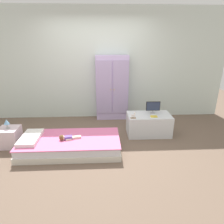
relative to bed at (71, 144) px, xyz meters
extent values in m
cube|color=brown|center=(0.51, 0.18, -0.13)|extent=(10.00, 10.00, 0.02)
cube|color=silver|center=(0.51, 1.75, 1.23)|extent=(6.40, 0.05, 2.70)
cube|color=silver|center=(0.00, 0.00, -0.07)|extent=(1.82, 0.88, 0.11)
cube|color=silver|center=(0.00, 0.00, 0.05)|extent=(1.78, 0.84, 0.13)
cube|color=pink|center=(0.00, 0.00, 0.12)|extent=(1.81, 0.87, 0.02)
cube|color=white|center=(-0.71, 0.00, 0.16)|extent=(0.32, 0.63, 0.07)
cube|color=#6B4CB2|center=(-0.02, -0.03, 0.16)|extent=(0.15, 0.11, 0.06)
cube|color=beige|center=(0.11, 0.02, 0.15)|extent=(0.16, 0.07, 0.04)
cube|color=beige|center=(0.12, -0.01, 0.15)|extent=(0.16, 0.07, 0.04)
cube|color=beige|center=(-0.03, 0.02, 0.14)|extent=(0.10, 0.05, 0.03)
cube|color=beige|center=(-0.01, -0.08, 0.14)|extent=(0.10, 0.05, 0.03)
sphere|color=beige|center=(-0.12, -0.06, 0.17)|extent=(0.09, 0.09, 0.09)
sphere|color=brown|center=(-0.14, -0.06, 0.17)|extent=(0.10, 0.10, 0.10)
cube|color=silver|center=(-1.20, 0.23, 0.06)|extent=(0.37, 0.37, 0.37)
cylinder|color=#B7B2AD|center=(-1.20, 0.23, 0.25)|extent=(0.08, 0.08, 0.01)
cylinder|color=#B7B2AD|center=(-1.20, 0.23, 0.30)|extent=(0.02, 0.02, 0.08)
cone|color=#7AB2E0|center=(-1.20, 0.23, 0.38)|extent=(0.11, 0.11, 0.09)
cube|color=silver|center=(0.85, 1.58, 0.68)|extent=(0.80, 0.25, 1.60)
cube|color=#AF9DC9|center=(0.65, 1.45, 0.72)|extent=(0.37, 0.02, 1.31)
cube|color=#AF9DC9|center=(1.05, 1.45, 0.72)|extent=(0.37, 0.02, 1.31)
sphere|color=gold|center=(0.81, 1.43, 0.68)|extent=(0.02, 0.02, 0.02)
sphere|color=gold|center=(0.89, 1.43, 0.68)|extent=(0.02, 0.02, 0.02)
cube|color=silver|center=(1.59, 0.61, 0.10)|extent=(0.92, 0.53, 0.45)
cylinder|color=#99999E|center=(1.69, 0.71, 0.33)|extent=(0.10, 0.10, 0.01)
cylinder|color=#99999E|center=(1.69, 0.71, 0.36)|extent=(0.02, 0.02, 0.05)
cube|color=black|center=(1.69, 0.71, 0.49)|extent=(0.30, 0.02, 0.20)
cube|color=#28334C|center=(1.69, 0.69, 0.49)|extent=(0.28, 0.01, 0.18)
cube|color=#8E6642|center=(1.22, 0.45, 0.33)|extent=(0.11, 0.01, 0.01)
cube|color=#8E6642|center=(1.22, 0.42, 0.33)|extent=(0.11, 0.01, 0.01)
cube|color=white|center=(1.22, 0.43, 0.38)|extent=(0.07, 0.03, 0.04)
cylinder|color=white|center=(1.25, 0.44, 0.35)|extent=(0.01, 0.01, 0.02)
cylinder|color=white|center=(1.25, 0.42, 0.35)|extent=(0.01, 0.01, 0.02)
cylinder|color=white|center=(1.20, 0.44, 0.35)|extent=(0.01, 0.01, 0.02)
cylinder|color=white|center=(1.20, 0.42, 0.35)|extent=(0.01, 0.01, 0.02)
cylinder|color=white|center=(1.25, 0.43, 0.41)|extent=(0.02, 0.02, 0.02)
sphere|color=white|center=(1.25, 0.43, 0.43)|extent=(0.04, 0.04, 0.04)
cube|color=gold|center=(1.66, 0.49, 0.33)|extent=(0.14, 0.10, 0.01)
camera|label=1|loc=(0.61, -3.28, 1.84)|focal=31.85mm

